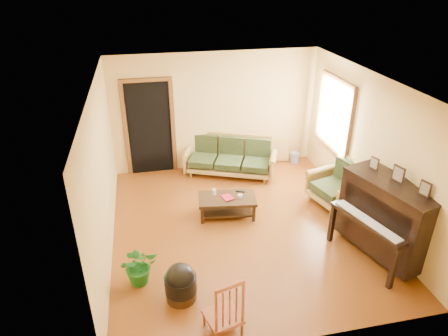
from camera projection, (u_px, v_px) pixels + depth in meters
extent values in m
plane|color=#58290B|center=(242.00, 226.00, 7.14)|extent=(5.00, 5.00, 0.00)
cube|color=black|center=(150.00, 129.00, 8.57)|extent=(1.08, 0.16, 2.05)
cube|color=white|center=(335.00, 114.00, 7.99)|extent=(0.12, 1.36, 1.46)
cube|color=#A47E3C|center=(230.00, 157.00, 8.71)|extent=(2.13, 1.51, 0.84)
cube|color=black|center=(227.00, 206.00, 7.37)|extent=(1.11, 0.70, 0.38)
cube|color=#A47E3C|center=(335.00, 184.00, 7.59)|extent=(1.08, 1.11, 0.91)
cube|color=black|center=(386.00, 219.00, 6.19)|extent=(1.25, 1.66, 1.31)
cylinder|color=black|center=(181.00, 286.00, 5.51)|extent=(0.55, 0.55, 0.43)
cube|color=maroon|center=(223.00, 303.00, 4.92)|extent=(0.53, 0.55, 0.90)
cube|color=gold|center=(280.00, 150.00, 9.38)|extent=(0.43, 0.17, 0.56)
cylinder|color=#35459F|center=(294.00, 157.00, 9.38)|extent=(0.26, 0.26, 0.25)
imported|color=#195919|center=(139.00, 266.00, 5.76)|extent=(0.61, 0.55, 0.60)
imported|color=#A71626|center=(223.00, 199.00, 7.23)|extent=(0.24, 0.28, 0.02)
cylinder|color=silver|center=(214.00, 192.00, 7.35)|extent=(0.07, 0.07, 0.12)
cylinder|color=silver|center=(240.00, 196.00, 7.27)|extent=(0.10, 0.10, 0.06)
cube|color=black|center=(241.00, 191.00, 7.47)|extent=(0.17, 0.11, 0.02)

